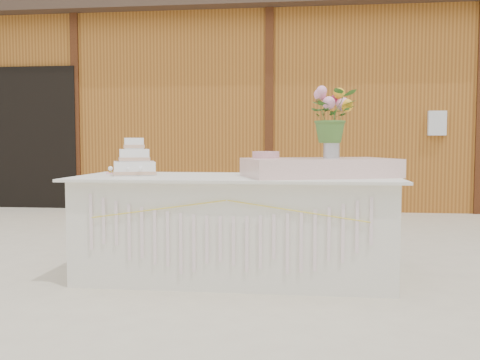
% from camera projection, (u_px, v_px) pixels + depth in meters
% --- Properties ---
extents(ground, '(80.00, 80.00, 0.00)m').
position_uv_depth(ground, '(235.00, 277.00, 4.07)').
color(ground, beige).
rests_on(ground, ground).
extents(barn, '(12.60, 4.60, 3.30)m').
position_uv_depth(barn, '(276.00, 107.00, 9.89)').
color(barn, '#A56522').
rests_on(barn, ground).
extents(cake_table, '(2.40, 1.00, 0.77)m').
position_uv_depth(cake_table, '(235.00, 227.00, 4.04)').
color(cake_table, silver).
rests_on(cake_table, ground).
extents(wedding_cake, '(0.41, 0.41, 0.29)m').
position_uv_depth(wedding_cake, '(134.00, 162.00, 4.14)').
color(wedding_cake, white).
rests_on(wedding_cake, cake_table).
extents(pink_cake_stand, '(0.26, 0.26, 0.19)m').
position_uv_depth(pink_cake_stand, '(266.00, 162.00, 4.01)').
color(pink_cake_stand, white).
rests_on(pink_cake_stand, cake_table).
extents(satin_runner, '(1.21, 0.93, 0.13)m').
position_uv_depth(satin_runner, '(319.00, 168.00, 3.95)').
color(satin_runner, beige).
rests_on(satin_runner, cake_table).
extents(flower_vase, '(0.12, 0.12, 0.16)m').
position_uv_depth(flower_vase, '(331.00, 147.00, 3.95)').
color(flower_vase, silver).
rests_on(flower_vase, satin_runner).
extents(bouquet, '(0.43, 0.40, 0.39)m').
position_uv_depth(bouquet, '(332.00, 110.00, 3.93)').
color(bouquet, '#436F2C').
rests_on(bouquet, flower_vase).
extents(loose_flowers, '(0.22, 0.34, 0.02)m').
position_uv_depth(loose_flowers, '(112.00, 173.00, 4.27)').
color(loose_flowers, pink).
rests_on(loose_flowers, cake_table).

